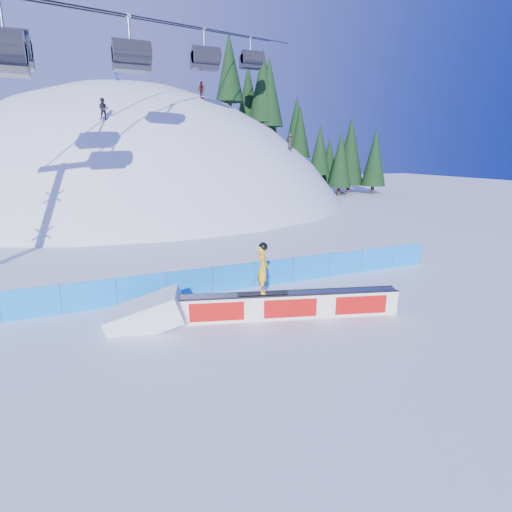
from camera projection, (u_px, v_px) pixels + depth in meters
name	position (u px, v px, depth m)	size (l,w,h in m)	color
ground	(278.00, 330.00, 13.97)	(160.00, 160.00, 0.00)	white
snow_hill	(144.00, 329.00, 55.88)	(64.00, 64.00, 64.00)	white
treeline	(299.00, 124.00, 56.30)	(23.92, 13.31, 21.27)	#372216
safety_fence	(234.00, 277.00, 17.82)	(22.05, 0.05, 1.30)	#0D80EF
chairlift	(193.00, 27.00, 35.94)	(40.80, 41.70, 22.00)	#989EA6
rail_box	(289.00, 305.00, 14.89)	(8.15, 2.84, 1.00)	white
snow_ramp	(148.00, 325.00, 14.38)	(2.58, 1.72, 0.97)	white
snowboarder	(263.00, 269.00, 14.40)	(1.87, 0.83, 1.93)	black
distant_skiers	(172.00, 99.00, 39.07)	(19.37, 12.00, 8.65)	black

